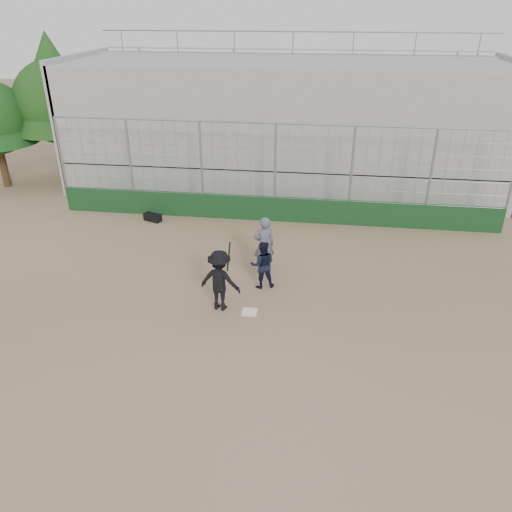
# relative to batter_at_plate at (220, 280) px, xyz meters

# --- Properties ---
(ground) EXTENTS (90.00, 90.00, 0.00)m
(ground) POSITION_rel_batter_at_plate_xyz_m (0.88, -0.13, -0.94)
(ground) COLOR brown
(ground) RESTS_ON ground
(home_plate) EXTENTS (0.44, 0.44, 0.02)m
(home_plate) POSITION_rel_batter_at_plate_xyz_m (0.88, -0.13, -0.93)
(home_plate) COLOR white
(home_plate) RESTS_ON ground
(backstop) EXTENTS (18.10, 0.25, 4.04)m
(backstop) POSITION_rel_batter_at_plate_xyz_m (0.88, 6.87, 0.02)
(backstop) COLOR #103315
(backstop) RESTS_ON ground
(bleachers) EXTENTS (20.25, 6.70, 6.98)m
(bleachers) POSITION_rel_batter_at_plate_xyz_m (0.88, 11.82, 1.98)
(bleachers) COLOR gray
(bleachers) RESTS_ON ground
(tree_left) EXTENTS (4.48, 4.48, 7.00)m
(tree_left) POSITION_rel_batter_at_plate_xyz_m (-10.12, 10.87, 3.45)
(tree_left) COLOR #331E12
(tree_left) RESTS_ON ground
(batter_at_plate) EXTENTS (1.32, 0.90, 2.01)m
(batter_at_plate) POSITION_rel_batter_at_plate_xyz_m (0.00, 0.00, 0.00)
(batter_at_plate) COLOR black
(batter_at_plate) RESTS_ON ground
(catcher_crouched) EXTENTS (0.92, 0.80, 1.09)m
(catcher_crouched) POSITION_rel_batter_at_plate_xyz_m (1.08, 1.37, -0.40)
(catcher_crouched) COLOR black
(catcher_crouched) RESTS_ON ground
(umpire) EXTENTS (0.84, 0.70, 1.78)m
(umpire) POSITION_rel_batter_at_plate_xyz_m (0.99, 2.41, -0.05)
(umpire) COLOR #4F5565
(umpire) RESTS_ON ground
(equipment_bag) EXTENTS (0.80, 0.56, 0.36)m
(equipment_bag) POSITION_rel_batter_at_plate_xyz_m (-4.11, 6.11, -0.78)
(equipment_bag) COLOR black
(equipment_bag) RESTS_ON ground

